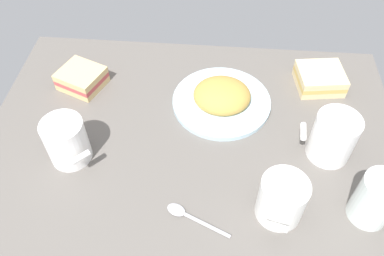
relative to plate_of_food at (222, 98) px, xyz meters
The scene contains 9 objects.
tabletop 12.49cm from the plate_of_food, 60.66° to the left, with size 90.00×64.00×2.00cm, color #5B5651.
plate_of_food is the anchor object (origin of this frame).
coffee_mug_black 35.32cm from the plate_of_food, 30.49° to the left, with size 9.92×9.88×10.00cm.
coffee_mug_milky 29.64cm from the plate_of_food, 112.86° to the left, with size 8.54×10.94×9.19cm.
coffee_mug_spare 25.91cm from the plate_of_food, 150.99° to the left, with size 11.12×8.78×10.35cm.
sandwich_main 24.56cm from the plate_of_food, 160.55° to the right, with size 11.81×10.91×4.40cm.
sandwich_side 33.86cm from the plate_of_food, ahead, with size 12.31×11.79×4.40cm.
glass_of_milk 38.33cm from the plate_of_food, 136.83° to the left, with size 7.37×7.37×10.42cm.
spoon 30.07cm from the plate_of_food, 80.40° to the left, with size 12.45×6.63×0.80cm.
Camera 1 is at (-4.53, 53.04, 67.62)cm, focal length 36.52 mm.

